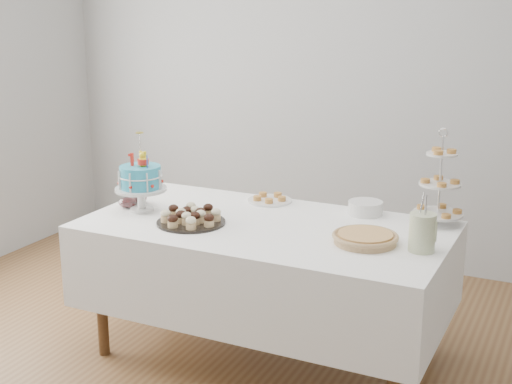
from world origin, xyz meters
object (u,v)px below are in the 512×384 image
at_px(cupcake_tray, 191,216).
at_px(utensil_pitcher, 422,231).
at_px(plate_stack, 365,208).
at_px(pastry_plate, 270,199).
at_px(tiered_stand, 440,185).
at_px(jam_bowl_b, 138,198).
at_px(birthday_cake, 141,190).
at_px(jam_bowl_a, 128,203).
at_px(table, 265,264).
at_px(pie, 365,238).

bearing_deg(cupcake_tray, utensil_pitcher, 5.05).
height_order(plate_stack, pastry_plate, plate_stack).
height_order(tiered_stand, jam_bowl_b, tiered_stand).
bearing_deg(birthday_cake, pastry_plate, 33.40).
bearing_deg(plate_stack, pastry_plate, 180.00).
height_order(cupcake_tray, tiered_stand, tiered_stand).
bearing_deg(plate_stack, utensil_pitcher, -47.55).
bearing_deg(jam_bowl_a, jam_bowl_b, 90.00).
bearing_deg(table, pie, -6.65).
relative_size(pastry_plate, utensil_pitcher, 0.92).
distance_m(tiered_stand, jam_bowl_b, 1.71).
relative_size(plate_stack, utensil_pitcher, 0.67).
xyz_separation_m(plate_stack, pastry_plate, (-0.58, 0.00, -0.02)).
bearing_deg(table, jam_bowl_a, -175.91).
bearing_deg(jam_bowl_b, pie, -4.30).
bearing_deg(cupcake_tray, pastry_plate, 70.31).
xyz_separation_m(plate_stack, jam_bowl_b, (-1.26, -0.36, -0.01)).
bearing_deg(birthday_cake, table, -0.44).
distance_m(table, utensil_pitcher, 0.90).
relative_size(table, birthday_cake, 4.33).
distance_m(birthday_cake, pastry_plate, 0.75).
bearing_deg(jam_bowl_b, plate_stack, 15.91).
bearing_deg(tiered_stand, pastry_plate, 180.00).
bearing_deg(utensil_pitcher, tiered_stand, 102.58).
bearing_deg(table, utensil_pitcher, -3.81).
bearing_deg(birthday_cake, cupcake_tray, -18.99).
bearing_deg(cupcake_tray, pie, 5.91).
bearing_deg(tiered_stand, table, -153.97).
height_order(birthday_cake, jam_bowl_b, birthday_cake).
bearing_deg(table, cupcake_tray, -155.73).
height_order(plate_stack, jam_bowl_a, plate_stack).
relative_size(pastry_plate, jam_bowl_b, 2.40).
height_order(birthday_cake, pie, birthday_cake).
height_order(tiered_stand, pastry_plate, tiered_stand).
xyz_separation_m(tiered_stand, plate_stack, (-0.40, 0.00, -0.18)).
bearing_deg(tiered_stand, jam_bowl_b, -167.75).
bearing_deg(jam_bowl_a, tiered_stand, 15.50).
bearing_deg(jam_bowl_a, birthday_cake, -12.53).
bearing_deg(pie, cupcake_tray, -174.09).
height_order(pie, utensil_pitcher, utensil_pitcher).
bearing_deg(tiered_stand, cupcake_tray, -154.50).
bearing_deg(pie, pastry_plate, 147.30).
relative_size(cupcake_tray, utensil_pitcher, 1.30).
height_order(birthday_cake, jam_bowl_a, birthday_cake).
xyz_separation_m(table, cupcake_tray, (-0.36, -0.16, 0.27)).
height_order(table, pastry_plate, pastry_plate).
relative_size(tiered_stand, pastry_plate, 1.98).
bearing_deg(utensil_pitcher, birthday_cake, -169.04).
bearing_deg(pie, table, 173.35).
distance_m(pie, utensil_pitcher, 0.28).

